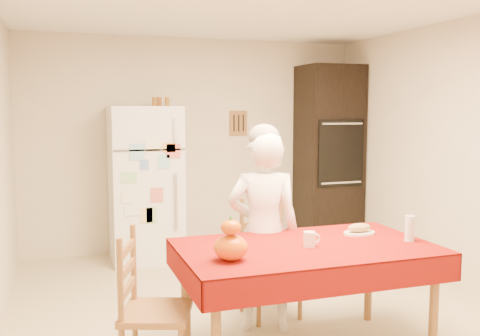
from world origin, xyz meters
name	(u,v)px	position (x,y,z in m)	size (l,w,h in m)	color
floor	(261,312)	(0.00, 0.00, 0.00)	(4.50, 4.50, 0.00)	#BCAE88
room_shell	(262,115)	(0.00, 0.00, 1.62)	(4.02, 4.52, 2.51)	beige
refrigerator	(145,184)	(-0.65, 1.88, 0.85)	(0.75, 0.74, 1.70)	white
oven_cabinet	(329,155)	(1.63, 1.93, 1.10)	(0.70, 0.62, 2.20)	black
dining_table	(306,255)	(0.01, -0.80, 0.69)	(1.70, 1.00, 0.76)	brown
chair_far	(267,253)	(0.04, -0.02, 0.51)	(0.45, 0.43, 0.95)	brown
chair_left	(146,303)	(-1.07, -0.85, 0.51)	(0.52, 0.53, 0.95)	brown
seated_woman	(264,232)	(-0.10, -0.30, 0.75)	(0.55, 0.36, 1.50)	white
coffee_mug	(309,239)	(0.02, -0.84, 0.81)	(0.08, 0.08, 0.10)	white
pumpkin_lower	(231,248)	(-0.57, -0.98, 0.84)	(0.21, 0.21, 0.15)	#E74105
pumpkin_upper	(231,227)	(-0.57, -0.98, 0.96)	(0.12, 0.12, 0.09)	#CE4C04
wine_glass	(410,228)	(0.75, -0.92, 0.85)	(0.07, 0.07, 0.18)	silver
bread_plate	(359,233)	(0.52, -0.64, 0.77)	(0.24, 0.24, 0.02)	white
bread_loaf	(359,228)	(0.52, -0.64, 0.81)	(0.18, 0.10, 0.06)	#9F704E
spice_jar_left	(154,102)	(-0.52, 1.93, 1.75)	(0.05, 0.05, 0.10)	brown
spice_jar_mid	(159,102)	(-0.47, 1.93, 1.75)	(0.05, 0.05, 0.10)	brown
spice_jar_right	(167,102)	(-0.38, 1.93, 1.75)	(0.05, 0.05, 0.10)	#915F1A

